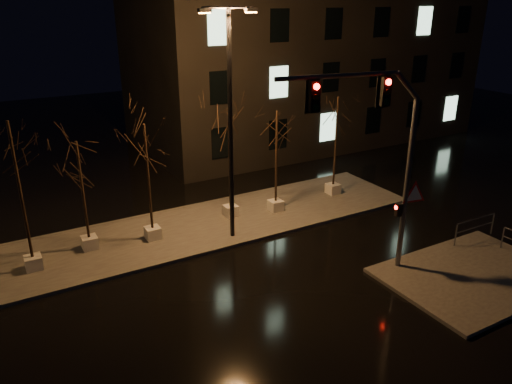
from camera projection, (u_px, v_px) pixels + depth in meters
ground at (266, 286)px, 19.19m from camera, size 90.00×90.00×0.00m
median at (202, 226)px, 24.02m from camera, size 22.00×5.00×0.15m
sidewalk_corner at (473, 275)px, 19.80m from camera, size 7.00×5.00×0.15m
building at (304, 38)px, 37.45m from camera, size 25.00×12.00×15.00m
tree_0 at (14, 156)px, 18.41m from camera, size 1.80×1.80×6.26m
tree_1 at (79, 166)px, 20.40m from camera, size 1.80×1.80×4.96m
tree_2 at (146, 151)px, 21.15m from camera, size 1.80×1.80×5.45m
tree_3 at (229, 145)px, 23.65m from camera, size 1.80×1.80×4.86m
tree_4 at (277, 134)px, 24.15m from camera, size 1.80×1.80×5.31m
tree_5 at (337, 119)px, 26.31m from camera, size 1.80×1.80×5.54m
traffic_signal_mast at (382, 146)px, 18.11m from camera, size 6.36×1.28×7.88m
streetlight_main at (230, 113)px, 20.86m from camera, size 2.47×0.40×9.90m
guard_rail_a at (475, 226)px, 22.29m from camera, size 2.47×0.10×1.07m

